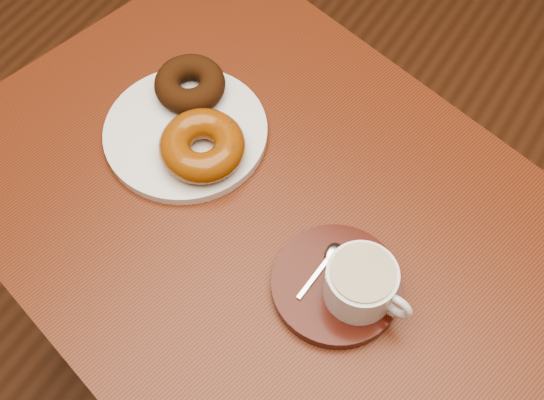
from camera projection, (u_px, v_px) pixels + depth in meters
The scene contains 7 objects.
cafe_table at pixel (261, 243), 1.04m from camera, with size 0.98×0.82×0.80m.
donut_plate at pixel (186, 132), 0.98m from camera, with size 0.23×0.23×0.01m, color white.
donut_cinnamon at pixel (190, 84), 0.99m from camera, with size 0.10×0.10×0.04m, color #341A0A.
donut_caramel at pixel (202, 146), 0.93m from camera, with size 0.16×0.16×0.04m.
saucer at pixel (336, 285), 0.85m from camera, with size 0.16×0.16×0.02m, color #380E07.
coffee_cup at pixel (362, 283), 0.81m from camera, with size 0.11×0.09×0.06m.
teaspoon at pixel (330, 257), 0.86m from camera, with size 0.02×0.09×0.01m.
Camera 1 is at (0.23, -0.26, 1.60)m, focal length 45.00 mm.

